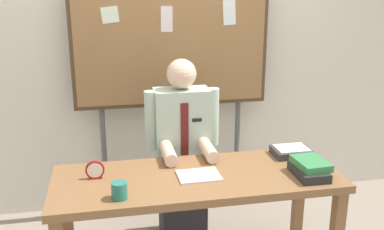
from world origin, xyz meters
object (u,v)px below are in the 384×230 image
at_px(person, 182,158).
at_px(desk_clock, 95,171).
at_px(book_stack, 310,168).
at_px(bulletin_board, 172,45).
at_px(open_notebook, 199,176).
at_px(paper_tray, 291,151).
at_px(desk, 197,189).
at_px(coffee_mug, 119,191).

distance_m(person, desk_clock, 0.79).
bearing_deg(person, book_stack, -44.41).
relative_size(person, bulletin_board, 0.71).
height_order(open_notebook, paper_tray, paper_tray).
height_order(bulletin_board, desk_clock, bulletin_board).
relative_size(desk, open_notebook, 6.86).
height_order(book_stack, coffee_mug, book_stack).
bearing_deg(person, coffee_mug, -123.11).
height_order(book_stack, open_notebook, book_stack).
bearing_deg(book_stack, desk_clock, 170.45).
relative_size(person, coffee_mug, 14.30).
distance_m(bulletin_board, paper_tray, 1.26).
height_order(book_stack, paper_tray, book_stack).
xyz_separation_m(bulletin_board, open_notebook, (0.01, -1.01, -0.69)).
distance_m(bulletin_board, desk_clock, 1.28).
bearing_deg(paper_tray, bulletin_board, 132.61).
bearing_deg(bulletin_board, paper_tray, -47.39).
distance_m(book_stack, desk_clock, 1.34).
height_order(desk, book_stack, book_stack).
distance_m(desk, bulletin_board, 1.26).
height_order(open_notebook, desk_clock, desk_clock).
relative_size(bulletin_board, open_notebook, 7.56).
bearing_deg(open_notebook, person, 90.67).
height_order(desk, coffee_mug, coffee_mug).
distance_m(desk_clock, coffee_mug, 0.33).
relative_size(desk, paper_tray, 6.95).
bearing_deg(coffee_mug, open_notebook, 21.94).
distance_m(desk, person, 0.54).
height_order(person, paper_tray, person).
bearing_deg(book_stack, coffee_mug, -176.25).
xyz_separation_m(book_stack, coffee_mug, (-1.19, -0.08, 0.00)).
bearing_deg(book_stack, open_notebook, 169.79).
bearing_deg(coffee_mug, desk_clock, 114.52).
relative_size(bulletin_board, book_stack, 7.09).
xyz_separation_m(person, book_stack, (0.69, -0.68, 0.15)).
bearing_deg(book_stack, desk, 168.29).
bearing_deg(desk, bulletin_board, 90.00).
distance_m(person, coffee_mug, 0.91).
bearing_deg(paper_tray, desk_clock, -174.84).
height_order(person, desk_clock, person).
height_order(open_notebook, coffee_mug, coffee_mug).
xyz_separation_m(person, bulletin_board, (0.00, 0.45, 0.79)).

